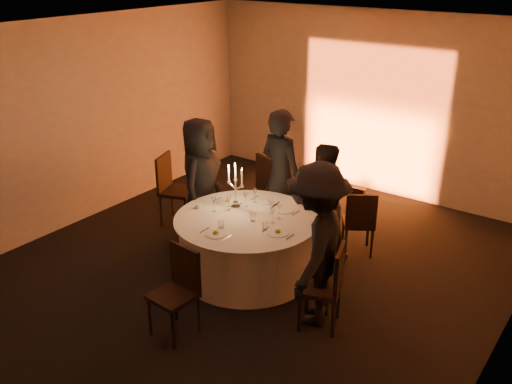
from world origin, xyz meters
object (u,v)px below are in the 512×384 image
Objects in this scene: chair_left at (172,185)px; chair_back_left at (272,185)px; chair_front at (178,286)px; coffee_cup at (198,206)px; guest_back_right at (321,203)px; guest_right at (317,245)px; chair_right at (328,283)px; candelabra at (235,192)px; guest_back_left at (281,176)px; guest_left at (200,181)px; chair_back_right at (359,220)px; banquet_table at (247,246)px.

chair_left is 1.50m from chair_back_left.
chair_front is 1.52m from coffee_cup.
guest_back_right is 1.59m from coffee_cup.
chair_right is at bearing 58.29° from guest_right.
chair_back_left is 1.32m from candelabra.
guest_back_left reaches higher than guest_right.
candelabra is at bearing -123.09° from chair_left.
candelabra is (-1.68, 0.58, 0.44)m from chair_right.
guest_left is at bearing 83.07° from chair_back_left.
chair_back_left is 0.58× the size of guest_right.
candelabra reaches higher than chair_left.
candelabra is at bearing 121.88° from chair_back_left.
chair_back_left is at bearing -39.70° from chair_back_right.
guest_right reaches higher than chair_back_left.
guest_back_left reaches higher than chair_right.
coffee_cup is (0.41, -0.52, -0.09)m from guest_left.
guest_left is (-2.46, 0.79, 0.34)m from chair_right.
banquet_table is 1.95× the size of chair_back_right.
candelabra is at bearing 4.92° from guest_back_right.
guest_right is (1.40, -1.43, -0.03)m from guest_back_left.
chair_back_left is at bearing -46.34° from guest_left.
chair_back_left is at bearing -31.54° from guest_back_left.
chair_right is at bearing 89.25° from guest_back_right.
chair_back_right is 2.77m from chair_front.
chair_front is at bearing -69.95° from chair_right.
coffee_cup is at bearing 79.47° from guest_back_left.
guest_right is at bearing -125.72° from chair_left.
chair_back_left reaches higher than chair_right.
guest_back_left is at bearing -71.41° from guest_left.
guest_left reaches higher than coffee_cup.
coffee_cup is at bearing -113.41° from guest_right.
chair_front is 2.31m from guest_back_right.
chair_back_right is at bearing -86.23° from guest_left.
chair_right is (3.18, -0.96, -0.05)m from chair_left.
chair_back_right is at bearing -160.27° from guest_back_left.
chair_back_right is 2.14m from coffee_cup.
chair_right is 8.85× the size of coffee_cup.
guest_right reaches higher than banquet_table.
chair_left is at bearing 54.49° from chair_back_left.
chair_front is at bearing -154.01° from chair_left.
guest_left is at bearing 164.72° from candelabra.
guest_left is (-1.22, 1.78, 0.34)m from chair_front.
candelabra is at bearing 7.20° from chair_back_right.
chair_right is (1.38, -0.41, 0.16)m from banquet_table.
banquet_table is at bearing -124.77° from chair_right.
guest_back_left is (0.88, 0.69, 0.06)m from guest_left.
candelabra is (1.49, -0.38, 0.38)m from chair_left.
guest_right is at bearing -123.43° from chair_right.
chair_left is 0.66× the size of guest_back_right.
guest_back_right is (0.43, 2.26, 0.26)m from chair_front.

